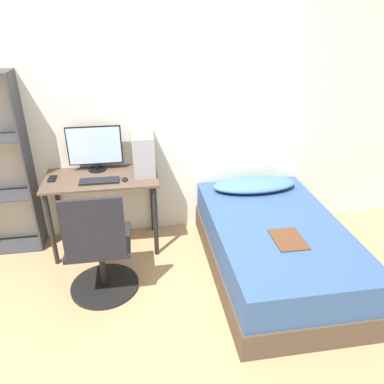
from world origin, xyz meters
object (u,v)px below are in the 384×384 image
Objects in this scene: bed at (274,248)px; monitor at (95,147)px; pc_tower at (143,153)px; keyboard at (99,181)px; office_chair at (100,256)px.

monitor is (-1.54, 0.83, 0.74)m from bed.
pc_tower reaches higher than bed.
pc_tower is at bearing 146.68° from bed.
keyboard is (0.04, -0.29, -0.22)m from monitor.
keyboard reaches higher than bed.
monitor reaches higher than bed.
pc_tower is (0.45, -0.11, -0.04)m from monitor.
monitor is at bearing 97.09° from keyboard.
monitor reaches higher than office_chair.
bed is 1.48m from pc_tower.
pc_tower is (-1.09, 0.72, 0.70)m from bed.
keyboard is at bearing 89.97° from office_chair.
bed is (1.51, 0.05, -0.12)m from office_chair.
pc_tower reaches higher than office_chair.
office_chair is 1.93× the size of monitor.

